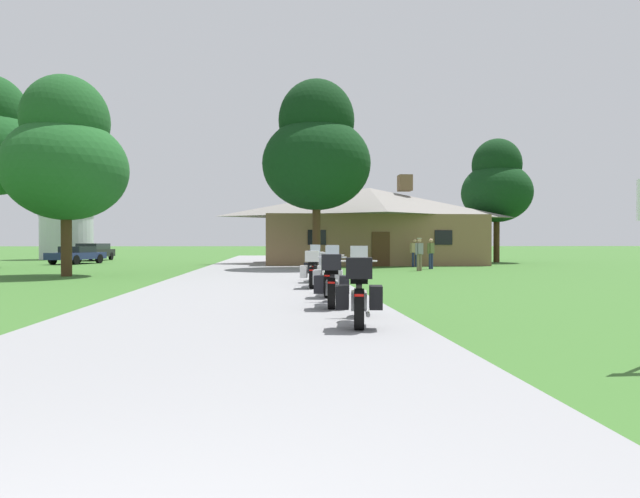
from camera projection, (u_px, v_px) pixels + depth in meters
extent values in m
plane|color=#386628|center=(255.00, 279.00, 21.16)|extent=(500.00, 500.00, 0.00)
cube|color=gray|center=(253.00, 281.00, 19.16)|extent=(6.40, 80.00, 0.06)
cylinder|color=black|center=(359.00, 299.00, 9.68)|extent=(0.21, 0.65, 0.64)
cylinder|color=black|center=(359.00, 309.00, 8.24)|extent=(0.25, 0.66, 0.64)
cube|color=silver|center=(359.00, 300.00, 8.94)|extent=(0.34, 0.59, 0.30)
ellipsoid|color=gold|center=(359.00, 273.00, 9.19)|extent=(0.38, 0.56, 0.26)
cube|color=black|center=(359.00, 280.00, 8.74)|extent=(0.36, 0.56, 0.10)
cylinder|color=silver|center=(359.00, 261.00, 9.63)|extent=(0.66, 0.13, 0.03)
cylinder|color=silver|center=(359.00, 280.00, 9.67)|extent=(0.10, 0.24, 0.73)
cube|color=#B2BCC6|center=(359.00, 253.00, 9.73)|extent=(0.33, 0.16, 0.27)
sphere|color=silver|center=(359.00, 269.00, 9.63)|extent=(0.11, 0.11, 0.11)
cube|color=black|center=(359.00, 268.00, 8.19)|extent=(0.45, 0.42, 0.32)
cube|color=red|center=(359.00, 296.00, 8.02)|extent=(0.14, 0.05, 0.06)
cylinder|color=silver|center=(368.00, 313.00, 8.55)|extent=(0.16, 0.55, 0.07)
cube|color=black|center=(342.00, 297.00, 8.31)|extent=(0.26, 0.43, 0.36)
cube|color=black|center=(376.00, 297.00, 8.27)|extent=(0.26, 0.43, 0.36)
cylinder|color=black|center=(332.00, 287.00, 12.27)|extent=(0.18, 0.65, 0.64)
cylinder|color=black|center=(332.00, 293.00, 10.83)|extent=(0.23, 0.65, 0.64)
cube|color=silver|center=(332.00, 288.00, 11.53)|extent=(0.32, 0.59, 0.30)
ellipsoid|color=#1E3899|center=(332.00, 266.00, 11.78)|extent=(0.36, 0.55, 0.26)
cube|color=black|center=(332.00, 271.00, 11.33)|extent=(0.34, 0.55, 0.10)
cylinder|color=silver|center=(332.00, 257.00, 12.22)|extent=(0.66, 0.11, 0.03)
cylinder|color=silver|center=(332.00, 272.00, 12.27)|extent=(0.09, 0.24, 0.73)
cube|color=#B2BCC6|center=(332.00, 251.00, 12.32)|extent=(0.33, 0.15, 0.27)
sphere|color=silver|center=(332.00, 263.00, 12.22)|extent=(0.11, 0.11, 0.11)
cube|color=black|center=(332.00, 262.00, 10.77)|extent=(0.44, 0.40, 0.32)
cube|color=red|center=(331.00, 283.00, 10.61)|extent=(0.14, 0.05, 0.06)
cylinder|color=silver|center=(338.00, 297.00, 11.15)|extent=(0.13, 0.55, 0.07)
cube|color=black|center=(319.00, 284.00, 10.89)|extent=(0.25, 0.42, 0.36)
cube|color=black|center=(344.00, 284.00, 10.87)|extent=(0.25, 0.42, 0.36)
cylinder|color=black|center=(332.00, 281.00, 14.53)|extent=(0.23, 0.65, 0.64)
cylinder|color=black|center=(328.00, 285.00, 13.10)|extent=(0.27, 0.66, 0.64)
cube|color=silver|center=(330.00, 280.00, 13.80)|extent=(0.36, 0.60, 0.30)
ellipsoid|color=orange|center=(331.00, 263.00, 14.05)|extent=(0.39, 0.57, 0.26)
cube|color=black|center=(329.00, 267.00, 13.59)|extent=(0.37, 0.56, 0.10)
cylinder|color=silver|center=(332.00, 255.00, 14.49)|extent=(0.65, 0.15, 0.03)
cylinder|color=silver|center=(332.00, 267.00, 14.53)|extent=(0.10, 0.24, 0.73)
cube|color=#B2BCC6|center=(332.00, 250.00, 14.59)|extent=(0.33, 0.17, 0.27)
sphere|color=silver|center=(332.00, 260.00, 14.49)|extent=(0.11, 0.11, 0.11)
cube|color=#B7B7BC|center=(328.00, 259.00, 13.05)|extent=(0.46, 0.43, 0.32)
cube|color=red|center=(327.00, 276.00, 12.88)|extent=(0.14, 0.06, 0.06)
cylinder|color=silver|center=(334.00, 288.00, 13.41)|extent=(0.17, 0.55, 0.07)
cube|color=#B7B7BC|center=(318.00, 277.00, 13.18)|extent=(0.27, 0.43, 0.36)
cube|color=#B7B7BC|center=(338.00, 277.00, 13.12)|extent=(0.27, 0.43, 0.36)
cylinder|color=black|center=(315.00, 275.00, 17.19)|extent=(0.20, 0.65, 0.64)
cylinder|color=black|center=(312.00, 278.00, 15.75)|extent=(0.24, 0.66, 0.64)
cube|color=silver|center=(314.00, 274.00, 16.45)|extent=(0.33, 0.59, 0.30)
ellipsoid|color=black|center=(314.00, 260.00, 16.71)|extent=(0.37, 0.56, 0.26)
cube|color=black|center=(313.00, 263.00, 16.25)|extent=(0.35, 0.55, 0.10)
cylinder|color=silver|center=(315.00, 253.00, 17.15)|extent=(0.66, 0.12, 0.03)
cylinder|color=silver|center=(315.00, 264.00, 17.19)|extent=(0.09, 0.24, 0.73)
cube|color=#B2BCC6|center=(315.00, 249.00, 17.24)|extent=(0.33, 0.15, 0.27)
sphere|color=silver|center=(315.00, 258.00, 17.15)|extent=(0.11, 0.11, 0.11)
cube|color=silver|center=(312.00, 256.00, 15.70)|extent=(0.45, 0.41, 0.32)
cube|color=red|center=(312.00, 271.00, 15.53)|extent=(0.14, 0.05, 0.06)
cylinder|color=silver|center=(318.00, 280.00, 16.07)|extent=(0.14, 0.55, 0.07)
cube|color=silver|center=(304.00, 272.00, 15.82)|extent=(0.25, 0.42, 0.36)
cube|color=silver|center=(321.00, 272.00, 15.79)|extent=(0.25, 0.42, 0.36)
cylinder|color=black|center=(315.00, 271.00, 19.60)|extent=(0.16, 0.65, 0.64)
cylinder|color=black|center=(314.00, 273.00, 18.16)|extent=(0.20, 0.65, 0.64)
cube|color=silver|center=(314.00, 270.00, 18.86)|extent=(0.30, 0.58, 0.30)
ellipsoid|color=maroon|center=(315.00, 258.00, 19.11)|extent=(0.34, 0.54, 0.26)
cube|color=black|center=(314.00, 260.00, 18.65)|extent=(0.32, 0.54, 0.10)
cylinder|color=silver|center=(315.00, 252.00, 19.55)|extent=(0.66, 0.08, 0.03)
cylinder|color=silver|center=(315.00, 261.00, 19.60)|extent=(0.08, 0.24, 0.73)
cube|color=#B2BCC6|center=(315.00, 248.00, 19.65)|extent=(0.33, 0.13, 0.27)
sphere|color=silver|center=(315.00, 256.00, 19.55)|extent=(0.11, 0.11, 0.11)
cube|color=black|center=(314.00, 255.00, 18.10)|extent=(0.43, 0.39, 0.32)
cube|color=red|center=(314.00, 267.00, 17.94)|extent=(0.14, 0.04, 0.06)
cylinder|color=silver|center=(318.00, 276.00, 18.48)|extent=(0.11, 0.55, 0.07)
cube|color=black|center=(307.00, 268.00, 18.21)|extent=(0.23, 0.41, 0.36)
cube|color=black|center=(322.00, 268.00, 18.21)|extent=(0.23, 0.41, 0.36)
cube|color=brown|center=(369.00, 240.00, 36.31)|extent=(13.91, 8.18, 3.21)
pyramid|color=gray|center=(369.00, 202.00, 36.28)|extent=(14.75, 8.67, 1.99)
cube|color=brown|center=(405.00, 183.00, 36.48)|extent=(0.90, 0.90, 1.10)
cube|color=#472D19|center=(381.00, 249.00, 32.21)|extent=(1.10, 0.08, 2.10)
cube|color=black|center=(317.00, 237.00, 31.87)|extent=(1.10, 0.06, 0.90)
cube|color=black|center=(443.00, 237.00, 32.53)|extent=(1.10, 0.06, 0.90)
cylinder|color=navy|center=(413.00, 260.00, 31.60)|extent=(0.14, 0.14, 0.86)
cylinder|color=navy|center=(416.00, 260.00, 31.56)|extent=(0.14, 0.14, 0.86)
cube|color=tan|center=(415.00, 248.00, 31.57)|extent=(0.41, 0.32, 0.56)
cylinder|color=tan|center=(411.00, 248.00, 31.62)|extent=(0.09, 0.09, 0.58)
cylinder|color=tan|center=(419.00, 248.00, 31.52)|extent=(0.09, 0.09, 0.58)
sphere|color=tan|center=(415.00, 241.00, 31.57)|extent=(0.21, 0.21, 0.21)
cylinder|color=#75664C|center=(418.00, 263.00, 26.95)|extent=(0.14, 0.14, 0.86)
cylinder|color=#75664C|center=(420.00, 262.00, 27.06)|extent=(0.14, 0.14, 0.86)
cube|color=gray|center=(419.00, 249.00, 27.00)|extent=(0.42, 0.38, 0.56)
cylinder|color=gray|center=(416.00, 249.00, 26.86)|extent=(0.09, 0.09, 0.58)
cylinder|color=gray|center=(422.00, 249.00, 27.14)|extent=(0.09, 0.09, 0.58)
sphere|color=tan|center=(419.00, 240.00, 27.00)|extent=(0.21, 0.21, 0.21)
cylinder|color=#B2AD99|center=(419.00, 238.00, 27.00)|extent=(0.22, 0.22, 0.05)
cylinder|color=navy|center=(432.00, 261.00, 29.04)|extent=(0.14, 0.14, 0.86)
cylinder|color=navy|center=(430.00, 261.00, 28.91)|extent=(0.14, 0.14, 0.86)
cube|color=#5B6638|center=(431.00, 248.00, 28.96)|extent=(0.42, 0.40, 0.56)
cylinder|color=#5B6638|center=(433.00, 249.00, 29.13)|extent=(0.09, 0.09, 0.58)
cylinder|color=#5B6638|center=(429.00, 249.00, 28.80)|extent=(0.09, 0.09, 0.58)
sphere|color=tan|center=(431.00, 241.00, 28.96)|extent=(0.21, 0.21, 0.21)
cylinder|color=#422D19|center=(316.00, 232.00, 28.61)|extent=(0.44, 0.44, 4.07)
ellipsoid|color=#0F3314|center=(316.00, 164.00, 28.57)|extent=(5.83, 5.83, 4.96)
ellipsoid|color=black|center=(316.00, 121.00, 28.54)|extent=(4.08, 4.08, 4.37)
cylinder|color=#422D19|center=(66.00, 239.00, 22.62)|extent=(0.44, 0.44, 3.16)
ellipsoid|color=#1E5623|center=(66.00, 169.00, 22.59)|extent=(5.12, 5.12, 4.35)
ellipsoid|color=#1B4E20|center=(66.00, 121.00, 22.56)|extent=(3.58, 3.58, 3.84)
cylinder|color=#422D19|center=(497.00, 237.00, 39.17)|extent=(0.44, 0.44, 3.74)
ellipsoid|color=#0F3314|center=(497.00, 193.00, 39.14)|extent=(5.12, 5.12, 4.35)
ellipsoid|color=black|center=(497.00, 165.00, 39.11)|extent=(3.59, 3.59, 3.84)
cylinder|color=#B2B7BC|center=(67.00, 216.00, 46.69)|extent=(4.37, 4.37, 7.66)
cone|color=#999EA3|center=(66.00, 166.00, 46.64)|extent=(4.45, 4.45, 1.09)
cylinder|color=gray|center=(67.00, 216.00, 46.69)|extent=(4.50, 4.50, 0.15)
cube|color=black|center=(94.00, 253.00, 43.51)|extent=(2.00, 4.66, 0.60)
cube|color=black|center=(94.00, 246.00, 43.31)|extent=(1.73, 3.27, 0.48)
cylinder|color=black|center=(91.00, 256.00, 44.90)|extent=(0.24, 0.65, 0.64)
cylinder|color=black|center=(111.00, 256.00, 44.98)|extent=(0.24, 0.65, 0.64)
cylinder|color=black|center=(77.00, 257.00, 42.05)|extent=(0.24, 0.65, 0.64)
cylinder|color=black|center=(99.00, 257.00, 42.13)|extent=(0.24, 0.65, 0.64)
cube|color=navy|center=(77.00, 256.00, 36.27)|extent=(2.91, 4.54, 0.46)
cube|color=black|center=(77.00, 249.00, 36.36)|extent=(2.07, 2.26, 0.42)
cylinder|color=black|center=(78.00, 259.00, 37.71)|extent=(0.39, 0.68, 0.64)
cylinder|color=black|center=(99.00, 259.00, 37.39)|extent=(0.39, 0.68, 0.64)
cylinder|color=black|center=(53.00, 260.00, 35.16)|extent=(0.39, 0.68, 0.64)
cylinder|color=black|center=(75.00, 260.00, 34.83)|extent=(0.39, 0.68, 0.64)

